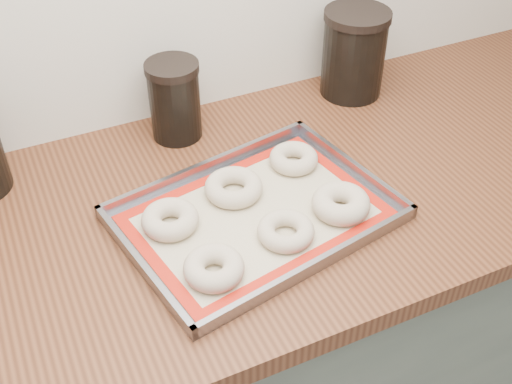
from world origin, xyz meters
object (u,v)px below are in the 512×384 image
bagel_front_right (341,203)px  bagel_back_right (294,159)px  baking_tray (256,215)px  canister_right (354,53)px  bagel_back_left (170,219)px  canister_mid (175,100)px  bagel_front_mid (286,231)px  bagel_front_left (214,268)px  bagel_back_mid (234,187)px

bagel_front_right → bagel_back_right: bagel_front_right is taller
baking_tray → canister_right: size_ratio=2.67×
bagel_back_left → canister_right: (0.52, 0.26, 0.08)m
bagel_front_right → canister_mid: canister_mid is taller
bagel_front_mid → canister_mid: canister_mid is taller
bagel_back_left → canister_right: bearing=26.6°
bagel_back_left → bagel_front_mid: bearing=-32.5°
bagel_front_mid → bagel_back_right: bagel_back_right is taller
canister_mid → bagel_back_left: bearing=-111.9°
baking_tray → bagel_back_left: bearing=165.7°
bagel_front_left → canister_mid: 0.41m
bagel_back_left → canister_mid: bearing=68.1°
baking_tray → bagel_front_right: bagel_front_right is taller
canister_mid → bagel_front_right: bearing=-63.1°
bagel_front_right → bagel_back_right: size_ratio=1.10×
bagel_back_right → canister_mid: bearing=129.9°
baking_tray → bagel_front_right: bearing=-20.4°
bagel_front_left → bagel_front_mid: size_ratio=1.01×
bagel_back_left → bagel_front_left: bearing=-79.4°
bagel_front_right → bagel_back_left: bearing=162.7°
bagel_front_mid → bagel_back_left: size_ratio=0.98×
bagel_front_mid → canister_mid: (-0.06, 0.37, 0.06)m
baking_tray → bagel_back_mid: bearing=99.8°
baking_tray → bagel_front_left: bearing=-140.2°
bagel_front_mid → canister_right: (0.35, 0.37, 0.08)m
bagel_front_left → bagel_back_left: bearing=100.6°
baking_tray → bagel_back_right: bearing=38.8°
bagel_front_left → bagel_front_mid: (0.14, 0.03, -0.00)m
canister_right → bagel_front_left: bearing=-141.2°
bagel_back_right → canister_mid: size_ratio=0.57×
bagel_back_left → bagel_back_right: size_ratio=1.06×
bagel_front_right → bagel_back_mid: 0.20m
bagel_front_left → bagel_back_right: bagel_front_left is taller
bagel_front_left → canister_right: size_ratio=0.51×
bagel_front_left → bagel_front_right: bagel_front_right is taller
baking_tray → canister_mid: (-0.04, 0.30, 0.08)m
bagel_front_mid → bagel_front_right: 0.12m
bagel_front_right → bagel_front_left: bearing=-169.7°
baking_tray → bagel_back_right: 0.16m
bagel_back_left → bagel_back_mid: size_ratio=0.93×
bagel_front_mid → bagel_back_left: bearing=147.5°
bagel_front_mid → bagel_back_mid: bagel_back_mid is taller
bagel_front_right → canister_right: (0.23, 0.35, 0.07)m
bagel_front_mid → bagel_back_right: (0.10, 0.17, 0.00)m
canister_mid → canister_right: 0.41m
bagel_front_left → bagel_back_right: size_ratio=1.05×
bagel_back_left → baking_tray: bearing=-14.3°
baking_tray → bagel_back_left: (-0.15, 0.04, 0.01)m
bagel_back_mid → canister_right: size_ratio=0.55×
canister_right → bagel_front_right: bearing=-123.7°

